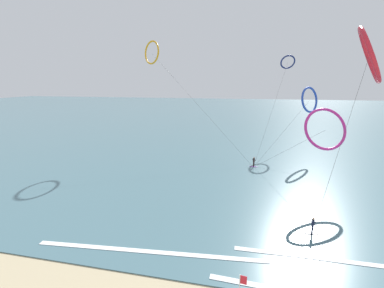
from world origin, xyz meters
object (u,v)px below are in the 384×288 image
Objects in this scene: surfer_charcoal at (313,227)px; kite_cobalt at (310,100)px; kite_navy at (288,62)px; kite_amber at (152,53)px; beach_flag at (241,285)px; surfer_violet at (254,163)px; kite_magenta at (325,129)px; kite_crimson at (369,55)px.

kite_cobalt is at bearing -167.97° from surfer_charcoal.
kite_cobalt is at bearing 93.37° from kite_navy.
kite_amber is at bearing 134.93° from kite_cobalt.
beach_flag is (-11.64, -38.71, -9.06)m from kite_cobalt.
kite_amber is 1.77× the size of kite_cobalt.
kite_cobalt is at bearing 163.89° from surfer_violet.
surfer_violet is 13.39m from kite_magenta.
beach_flag reaches higher than surfer_violet.
kite_amber is (-21.14, 10.52, 18.88)m from surfer_violet.
kite_navy is at bearing -170.81° from surfer_violet.
kite_amber is (-30.19, 24.74, 3.39)m from kite_crimson.
surfer_violet is at bearing 52.26° from kite_crimson.
kite_cobalt reaches higher than surfer_charcoal.
kite_cobalt is at bearing 34.23° from kite_amber.
kite_crimson is 39.18m from kite_amber.
kite_crimson is (4.22, 4.41, 15.49)m from surfer_charcoal.
surfer_charcoal is at bearing 77.21° from kite_navy.
kite_magenta is at bearing -174.30° from surfer_charcoal.
surfer_charcoal is 11.17m from beach_flag.
kite_cobalt reaches higher than beach_flag.
kite_amber is at bearing 117.09° from beach_flag.
kite_cobalt is (1.05, 25.15, -5.75)m from kite_crimson.
surfer_violet is 1.00× the size of surfer_charcoal.
kite_magenta is 0.47× the size of kite_amber.
kite_amber reaches higher than kite_magenta.
kite_amber is 31.19m from kite_navy.
kite_magenta is 0.58× the size of kite_crimson.
kite_navy reaches higher than kite_cobalt.
kite_cobalt is 14.82m from kite_navy.
beach_flag is at bearing 23.42° from surfer_violet.
beach_flag is at bearing 70.76° from kite_navy.
beach_flag is at bearing -132.01° from kite_magenta.
kite_magenta is at bearing 81.96° from kite_navy.
kite_navy is at bearing 22.49° from kite_crimson.
kite_navy reaches higher than kite_crimson.
kite_navy is (2.47, 41.89, 17.48)m from surfer_charcoal.
kite_magenta is 10.42m from kite_crimson.
surfer_violet is 30.23m from kite_amber.
kite_crimson is 37.57m from kite_navy.
kite_crimson is at bearing 158.39° from surfer_charcoal.
kite_magenta is at bearing 1.45° from kite_amber.
surfer_violet is 29.99m from kite_navy.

